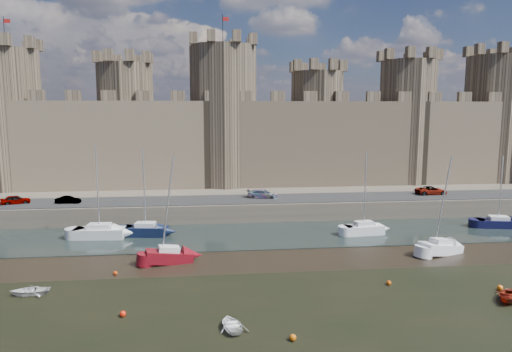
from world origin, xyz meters
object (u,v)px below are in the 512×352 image
(sailboat_0, at_px, (100,232))
(sailboat_1, at_px, (146,230))
(sailboat_2, at_px, (364,228))
(sailboat_3, at_px, (498,222))
(car_3, at_px, (431,191))
(car_0, at_px, (16,200))
(sailboat_5, at_px, (440,247))
(car_1, at_px, (68,200))
(sailboat_4, at_px, (169,255))
(car_2, at_px, (263,194))

(sailboat_0, distance_m, sailboat_1, 5.27)
(sailboat_2, distance_m, sailboat_3, 18.41)
(sailboat_2, bearing_deg, car_3, 33.77)
(sailboat_3, bearing_deg, sailboat_0, -168.19)
(car_0, relative_size, car_3, 0.79)
(car_0, relative_size, sailboat_5, 0.35)
(sailboat_1, bearing_deg, car_0, 162.52)
(sailboat_0, relative_size, sailboat_1, 1.05)
(car_1, distance_m, sailboat_1, 14.26)
(car_3, distance_m, sailboat_3, 11.29)
(car_0, bearing_deg, sailboat_0, -145.27)
(car_0, distance_m, sailboat_3, 63.57)
(sailboat_1, height_order, sailboat_4, sailboat_4)
(car_1, height_order, sailboat_5, sailboat_5)
(sailboat_3, bearing_deg, car_3, 122.93)
(car_3, height_order, sailboat_3, sailboat_3)
(car_3, relative_size, sailboat_5, 0.45)
(car_2, distance_m, car_3, 25.39)
(car_0, height_order, car_1, car_0)
(car_3, relative_size, sailboat_1, 0.45)
(sailboat_2, bearing_deg, sailboat_4, -165.98)
(sailboat_3, bearing_deg, sailboat_5, -131.34)
(car_3, bearing_deg, sailboat_0, 101.08)
(car_3, xyz_separation_m, sailboat_2, (-14.45, -11.73, -2.33))
(car_0, relative_size, sailboat_3, 0.39)
(car_2, height_order, car_3, same)
(car_2, relative_size, sailboat_5, 0.43)
(sailboat_3, bearing_deg, car_1, -177.13)
(car_0, bearing_deg, car_3, -108.85)
(sailboat_3, bearing_deg, car_0, -176.54)
(sailboat_2, bearing_deg, sailboat_1, 170.01)
(sailboat_5, bearing_deg, car_3, 46.16)
(sailboat_3, bearing_deg, sailboat_1, -168.75)
(sailboat_0, bearing_deg, sailboat_4, -43.35)
(sailboat_0, distance_m, sailboat_5, 38.27)
(car_0, height_order, sailboat_3, sailboat_3)
(sailboat_3, bearing_deg, sailboat_2, -163.39)
(car_3, bearing_deg, car_1, 90.09)
(sailboat_3, bearing_deg, sailboat_4, -154.94)
(sailboat_2, distance_m, sailboat_5, 9.78)
(sailboat_4, bearing_deg, sailboat_1, 96.84)
(sailboat_0, xyz_separation_m, sailboat_1, (5.26, 0.39, -0.02))
(car_3, height_order, sailboat_5, sailboat_5)
(car_0, relative_size, sailboat_0, 0.33)
(car_0, bearing_deg, sailboat_2, -123.49)
(car_0, xyz_separation_m, car_3, (58.88, 0.68, 0.02))
(sailboat_0, bearing_deg, sailboat_5, -10.63)
(car_1, height_order, sailboat_1, sailboat_1)
(sailboat_4, bearing_deg, car_3, 15.22)
(sailboat_4, bearing_deg, car_2, 46.42)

